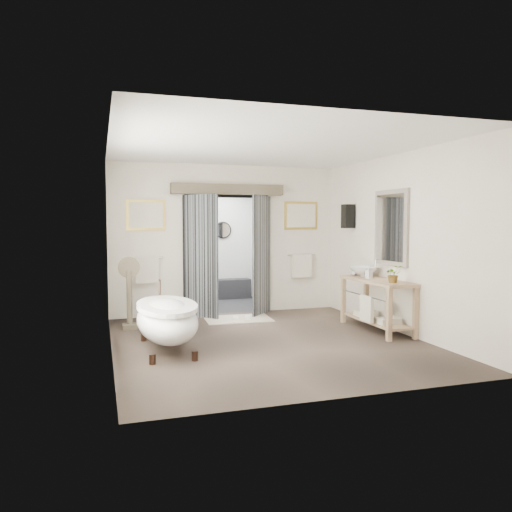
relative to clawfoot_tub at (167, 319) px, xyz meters
name	(u,v)px	position (x,y,z in m)	size (l,w,h in m)	color
ground_plane	(268,342)	(1.50, 0.04, -0.44)	(5.00, 5.00, 0.00)	brown
room_shell	(269,217)	(1.47, -0.08, 1.42)	(4.52, 5.02, 2.91)	silver
shower_room	(211,261)	(1.50, 4.03, 0.47)	(2.22, 2.01, 2.51)	black
back_wall_dressing	(229,234)	(1.50, 2.36, 1.13)	(3.82, 0.71, 2.52)	black
clawfoot_tub	(167,319)	(0.00, 0.00, 0.00)	(0.82, 1.83, 0.90)	#352219
vanity	(376,300)	(3.46, 0.25, 0.07)	(0.57, 1.60, 0.85)	tan
pedestal_mirror	(129,298)	(-0.42, 1.60, 0.08)	(0.36, 0.23, 1.22)	brown
rug	(238,319)	(1.54, 1.84, -0.43)	(1.20, 0.80, 0.01)	beige
slippers	(242,318)	(1.58, 1.76, -0.40)	(0.39, 0.26, 0.05)	silver
basin	(363,272)	(3.48, 0.70, 0.50)	(0.49, 0.49, 0.17)	white
plant	(394,274)	(3.44, -0.27, 0.55)	(0.25, 0.22, 0.28)	gray
soap_bottle_a	(369,272)	(3.40, 0.39, 0.52)	(0.09, 0.10, 0.21)	gray
soap_bottle_b	(355,271)	(3.41, 0.90, 0.49)	(0.12, 0.12, 0.15)	gray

